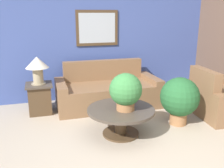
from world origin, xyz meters
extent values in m
cube|color=#42569E|center=(0.00, 2.89, 1.30)|extent=(7.25, 0.06, 2.60)
cube|color=#4C3823|center=(0.14, 2.84, 1.53)|extent=(0.90, 0.03, 0.74)
cube|color=#B2BCC6|center=(0.14, 2.83, 1.53)|extent=(0.78, 0.01, 0.62)
cube|color=brown|center=(0.20, 2.21, 0.23)|extent=(1.68, 0.94, 0.46)
cube|color=brown|center=(0.20, 2.60, 0.67)|extent=(1.68, 0.16, 0.41)
cube|color=brown|center=(-0.73, 2.21, 0.28)|extent=(0.18, 0.94, 0.56)
cube|color=brown|center=(1.13, 2.21, 0.28)|extent=(0.18, 0.94, 0.56)
cube|color=brown|center=(2.10, 1.20, 0.23)|extent=(1.00, 0.85, 0.46)
cube|color=brown|center=(1.70, 1.22, 0.67)|extent=(0.22, 0.79, 0.41)
cube|color=brown|center=(2.13, 1.68, 0.28)|extent=(0.96, 0.25, 0.56)
cylinder|color=#4C3823|center=(0.06, 0.95, 0.01)|extent=(0.57, 0.57, 0.03)
cylinder|color=#4C3823|center=(0.06, 0.95, 0.21)|extent=(0.19, 0.19, 0.36)
cylinder|color=#473D33|center=(0.06, 0.95, 0.41)|extent=(1.03, 1.03, 0.04)
cube|color=#4C3823|center=(-1.13, 2.22, 0.27)|extent=(0.41, 0.41, 0.53)
cube|color=#473D33|center=(-1.13, 2.22, 0.55)|extent=(0.48, 0.48, 0.03)
cylinder|color=tan|center=(-1.13, 2.22, 0.58)|extent=(0.26, 0.26, 0.02)
cylinder|color=tan|center=(-1.13, 2.22, 0.73)|extent=(0.19, 0.19, 0.28)
cone|color=beige|center=(-1.13, 2.22, 0.97)|extent=(0.42, 0.42, 0.20)
cylinder|color=#9E6B42|center=(0.11, 0.90, 0.49)|extent=(0.27, 0.27, 0.13)
sphere|color=#387A3D|center=(0.11, 0.90, 0.74)|extent=(0.49, 0.49, 0.49)
cylinder|color=#9E6B42|center=(1.12, 1.05, 0.12)|extent=(0.28, 0.28, 0.24)
sphere|color=#235B2D|center=(1.12, 1.05, 0.49)|extent=(0.65, 0.65, 0.65)
camera|label=1|loc=(-1.06, -2.41, 1.82)|focal=40.00mm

